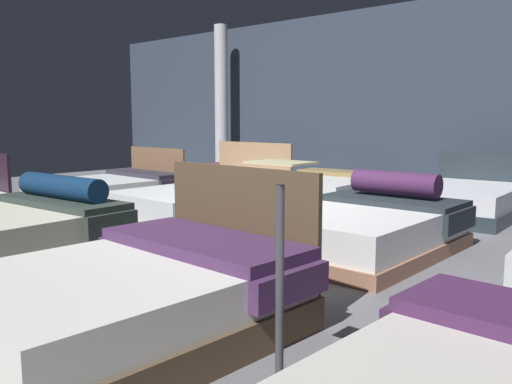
{
  "coord_description": "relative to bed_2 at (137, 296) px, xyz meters",
  "views": [
    {
      "loc": [
        3.74,
        -4.34,
        1.35
      ],
      "look_at": [
        -0.13,
        0.18,
        0.55
      ],
      "focal_mm": 37.14,
      "sensor_mm": 36.0,
      "label": 1
    }
  ],
  "objects": [
    {
      "name": "bed_9",
      "position": [
        -2.27,
        5.59,
        -0.05
      ],
      "size": [
        1.73,
        1.97,
        0.46
      ],
      "rotation": [
        0.0,
        0.0,
        0.04
      ],
      "color": "#4A5352",
      "rests_on": "ground_plane"
    },
    {
      "name": "bed_4",
      "position": [
        -4.53,
        2.84,
        -0.02
      ],
      "size": [
        1.7,
        2.14,
        0.9
      ],
      "rotation": [
        0.0,
        0.0,
        -0.05
      ],
      "color": "brown",
      "rests_on": "ground_plane"
    },
    {
      "name": "bed_5",
      "position": [
        -2.3,
        2.76,
        -0.01
      ],
      "size": [
        1.52,
        2.13,
        1.05
      ],
      "rotation": [
        0.0,
        0.0,
        -0.03
      ],
      "color": "#9A7352",
      "rests_on": "ground_plane"
    },
    {
      "name": "price_sign",
      "position": [
        1.18,
        -0.07,
        0.2
      ],
      "size": [
        0.28,
        0.24,
        1.17
      ],
      "color": "#3F3F44",
      "rests_on": "ground_plane"
    },
    {
      "name": "bed_10",
      "position": [
        0.05,
        5.58,
        -0.03
      ],
      "size": [
        1.5,
        2.01,
        0.87
      ],
      "rotation": [
        0.0,
        0.0,
        0.03
      ],
      "color": "#273138",
      "rests_on": "ground_plane"
    },
    {
      "name": "ground_plane",
      "position": [
        -1.1,
        2.4,
        -0.27
      ],
      "size": [
        18.0,
        18.0,
        0.02
      ],
      "primitive_type": "cube",
      "color": "slate"
    },
    {
      "name": "showroom_back_wall",
      "position": [
        -1.1,
        7.47,
        1.49
      ],
      "size": [
        18.0,
        0.06,
        3.5
      ],
      "primitive_type": "cube",
      "color": "#333D4C",
      "rests_on": "ground_plane"
    },
    {
      "name": "bed_6",
      "position": [
        0.0,
        2.87,
        -0.01
      ],
      "size": [
        1.59,
        2.17,
        0.79
      ],
      "rotation": [
        0.0,
        0.0,
        -0.01
      ],
      "color": "#986951",
      "rests_on": "ground_plane"
    },
    {
      "name": "bed_2",
      "position": [
        0.0,
        0.0,
        0.0
      ],
      "size": [
        1.72,
        2.05,
        1.02
      ],
      "rotation": [
        0.0,
        0.0,
        -0.05
      ],
      "color": "brown",
      "rests_on": "ground_plane"
    },
    {
      "name": "support_pillar",
      "position": [
        -5.97,
        6.9,
        1.49
      ],
      "size": [
        0.3,
        0.3,
        3.5
      ],
      "primitive_type": "cylinder",
      "color": "silver",
      "rests_on": "ground_plane"
    },
    {
      "name": "bed_8",
      "position": [
        -4.58,
        5.62,
        -0.04
      ],
      "size": [
        1.61,
        2.14,
        0.63
      ],
      "rotation": [
        0.0,
        0.0,
        0.04
      ],
      "color": "brown",
      "rests_on": "ground_plane"
    }
  ]
}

